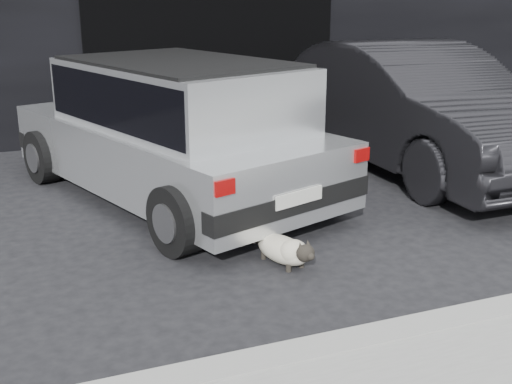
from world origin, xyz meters
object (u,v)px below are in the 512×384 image
object	(u,v)px
cat_siamese	(286,250)
cat_white	(242,224)
silver_hatchback	(174,124)
second_car	(413,106)

from	to	relation	value
cat_siamese	cat_white	size ratio (longest dim) A/B	1.10
silver_hatchback	cat_siamese	bearing A→B (deg)	-98.41
silver_hatchback	second_car	xyz separation A→B (m)	(3.23, 0.18, -0.04)
cat_siamese	cat_white	xyz separation A→B (m)	(-0.16, 0.65, 0.04)
cat_white	silver_hatchback	bearing A→B (deg)	-157.59
cat_white	second_car	bearing A→B (deg)	133.40
silver_hatchback	cat_white	distance (m)	1.68
silver_hatchback	cat_siamese	distance (m)	2.32
cat_siamese	cat_white	bearing A→B (deg)	-92.02
silver_hatchback	cat_white	world-z (taller)	silver_hatchback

